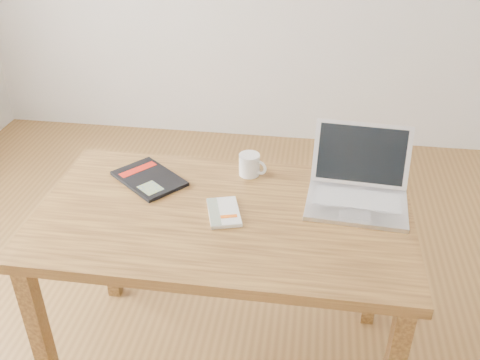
# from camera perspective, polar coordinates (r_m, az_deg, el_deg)

# --- Properties ---
(room) EXTENTS (4.04, 4.04, 2.70)m
(room) POSITION_cam_1_polar(r_m,az_deg,el_deg) (1.71, -6.62, 15.79)
(room) COLOR brown
(room) RESTS_ON ground
(desk) EXTENTS (1.30, 0.74, 0.75)m
(desk) POSITION_cam_1_polar(r_m,az_deg,el_deg) (1.91, -1.76, -5.69)
(desk) COLOR brown
(desk) RESTS_ON ground
(white_guidebook) EXTENTS (0.15, 0.19, 0.02)m
(white_guidebook) POSITION_cam_1_polar(r_m,az_deg,el_deg) (1.84, -1.74, -3.46)
(white_guidebook) COLOR silver
(white_guidebook) RESTS_ON desk
(black_guidebook) EXTENTS (0.32, 0.31, 0.01)m
(black_guidebook) POSITION_cam_1_polar(r_m,az_deg,el_deg) (2.06, -9.69, 0.16)
(black_guidebook) COLOR black
(black_guidebook) RESTS_ON desk
(laptop) EXTENTS (0.37, 0.36, 0.23)m
(laptop) POSITION_cam_1_polar(r_m,az_deg,el_deg) (1.95, 12.49, -0.67)
(laptop) COLOR silver
(laptop) RESTS_ON desk
(coffee_mug) EXTENTS (0.11, 0.08, 0.09)m
(coffee_mug) POSITION_cam_1_polar(r_m,az_deg,el_deg) (2.05, 1.07, 1.68)
(coffee_mug) COLOR white
(coffee_mug) RESTS_ON desk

